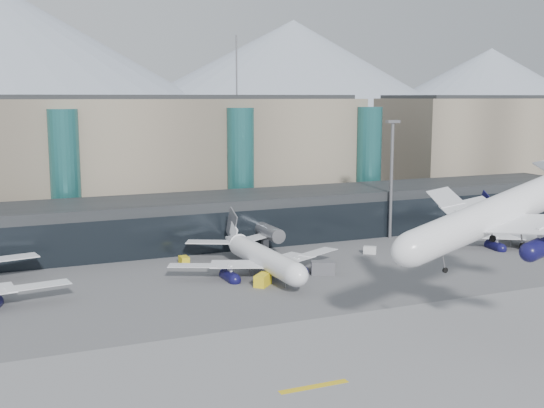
{
  "coord_description": "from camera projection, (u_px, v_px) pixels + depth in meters",
  "views": [
    {
      "loc": [
        -50.95,
        -76.31,
        30.56
      ],
      "look_at": [
        -4.85,
        32.0,
        11.97
      ],
      "focal_mm": 45.0,
      "sensor_mm": 36.0,
      "label": 1
    }
  ],
  "objects": [
    {
      "name": "terminal_east",
      "position": [
        496.0,
        146.0,
        209.97
      ],
      "size": [
        70.0,
        30.0,
        31.0
      ],
      "color": "gray",
      "rests_on": "ground"
    },
    {
      "name": "runway_strip",
      "position": [
        466.0,
        359.0,
        80.2
      ],
      "size": [
        400.0,
        40.0,
        0.04
      ],
      "primitive_type": "cube",
      "color": "slate",
      "rests_on": "ground"
    },
    {
      "name": "veh_g",
      "position": [
        370.0,
        250.0,
        133.85
      ],
      "size": [
        2.83,
        2.6,
        1.43
      ],
      "primitive_type": "cube",
      "rotation": [
        0.0,
        0.0,
        -0.63
      ],
      "color": "silver",
      "rests_on": "ground"
    },
    {
      "name": "teal_towers",
      "position": [
        157.0,
        171.0,
        153.11
      ],
      "size": [
        116.4,
        19.4,
        46.0
      ],
      "color": "#236464",
      "rests_on": "ground"
    },
    {
      "name": "jet_parked_mid",
      "position": [
        257.0,
        249.0,
        119.66
      ],
      "size": [
        34.08,
        33.09,
        10.97
      ],
      "rotation": [
        0.0,
        0.0,
        1.6
      ],
      "color": "white",
      "rests_on": "ground"
    },
    {
      "name": "runway_markings",
      "position": [
        466.0,
        359.0,
        80.19
      ],
      "size": [
        128.0,
        1.0,
        0.02
      ],
      "color": "gold",
      "rests_on": "ground"
    },
    {
      "name": "hero_jet",
      "position": [
        517.0,
        198.0,
        86.21
      ],
      "size": [
        37.03,
        37.94,
        12.23
      ],
      "rotation": [
        0.0,
        -0.25,
        0.05
      ],
      "color": "white",
      "rests_on": "ground"
    },
    {
      "name": "veh_c",
      "position": [
        323.0,
        268.0,
        118.33
      ],
      "size": [
        4.58,
        3.55,
        2.26
      ],
      "primitive_type": "cube",
      "rotation": [
        0.0,
        0.0,
        -0.4
      ],
      "color": "#4F4F54",
      "rests_on": "ground"
    },
    {
      "name": "lightmast_mid",
      "position": [
        391.0,
        172.0,
        146.81
      ],
      "size": [
        3.0,
        1.2,
        25.6
      ],
      "color": "slate",
      "rests_on": "ground"
    },
    {
      "name": "jet_parked_right",
      "position": [
        514.0,
        225.0,
        142.07
      ],
      "size": [
        33.71,
        33.92,
        10.98
      ],
      "rotation": [
        0.0,
        0.0,
        1.42
      ],
      "color": "white",
      "rests_on": "ground"
    },
    {
      "name": "veh_b",
      "position": [
        184.0,
        260.0,
        125.58
      ],
      "size": [
        1.56,
        2.49,
        1.42
      ],
      "primitive_type": "cube",
      "rotation": [
        0.0,
        0.0,
        1.59
      ],
      "color": "gold",
      "rests_on": "ground"
    },
    {
      "name": "ground",
      "position": [
        395.0,
        321.0,
        93.83
      ],
      "size": [
        900.0,
        900.0,
        0.0
      ],
      "primitive_type": "plane",
      "color": "#515154",
      "rests_on": "ground"
    },
    {
      "name": "concourse",
      "position": [
        246.0,
        218.0,
        145.51
      ],
      "size": [
        170.0,
        27.0,
        10.0
      ],
      "color": "black",
      "rests_on": "ground"
    },
    {
      "name": "veh_h",
      "position": [
        263.0,
        280.0,
        111.12
      ],
      "size": [
        3.77,
        3.79,
        1.94
      ],
      "primitive_type": "cube",
      "rotation": [
        0.0,
        0.0,
        0.79
      ],
      "color": "gold",
      "rests_on": "ground"
    },
    {
      "name": "veh_d",
      "position": [
        472.0,
        230.0,
        153.97
      ],
      "size": [
        3.11,
        2.64,
        1.57
      ],
      "primitive_type": "cube",
      "rotation": [
        0.0,
        0.0,
        0.52
      ],
      "color": "silver",
      "rests_on": "ground"
    },
    {
      "name": "terminal_main",
      "position": [
        100.0,
        160.0,
        163.55
      ],
      "size": [
        130.0,
        30.0,
        31.0
      ],
      "color": "gray",
      "rests_on": "ground"
    },
    {
      "name": "mountain_ridge",
      "position": [
        90.0,
        73.0,
        438.24
      ],
      "size": [
        910.0,
        400.0,
        110.0
      ],
      "color": "gray",
      "rests_on": "ground"
    }
  ]
}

